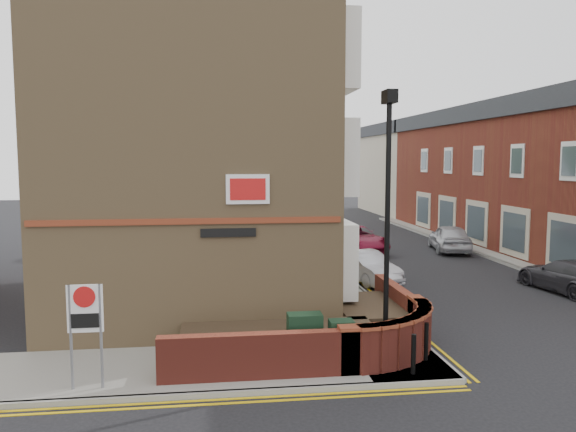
# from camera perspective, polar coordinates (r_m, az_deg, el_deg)

# --- Properties ---
(ground) EXTENTS (120.00, 120.00, 0.00)m
(ground) POSITION_cam_1_polar(r_m,az_deg,el_deg) (12.43, 4.11, -17.30)
(ground) COLOR black
(ground) RESTS_ON ground
(pavement_corner) EXTENTS (13.00, 3.00, 0.12)m
(pavement_corner) POSITION_cam_1_polar(r_m,az_deg,el_deg) (13.63, -12.34, -15.02)
(pavement_corner) COLOR gray
(pavement_corner) RESTS_ON ground
(pavement_main) EXTENTS (2.00, 32.00, 0.12)m
(pavement_main) POSITION_cam_1_polar(r_m,az_deg,el_deg) (27.95, 1.60, -4.14)
(pavement_main) COLOR gray
(pavement_main) RESTS_ON ground
(pavement_far) EXTENTS (4.00, 40.00, 0.12)m
(pavement_far) POSITION_cam_1_polar(r_m,az_deg,el_deg) (29.04, 24.64, -4.30)
(pavement_far) COLOR gray
(pavement_far) RESTS_ON ground
(kerb_side) EXTENTS (13.00, 0.15, 0.12)m
(kerb_side) POSITION_cam_1_polar(r_m,az_deg,el_deg) (12.24, -12.96, -17.50)
(kerb_side) COLOR gray
(kerb_side) RESTS_ON ground
(kerb_main_near) EXTENTS (0.15, 32.00, 0.12)m
(kerb_main_near) POSITION_cam_1_polar(r_m,az_deg,el_deg) (28.13, 3.62, -4.09)
(kerb_main_near) COLOR gray
(kerb_main_near) RESTS_ON ground
(kerb_main_far) EXTENTS (0.15, 40.00, 0.12)m
(kerb_main_far) POSITION_cam_1_polar(r_m,az_deg,el_deg) (28.03, 21.16, -4.50)
(kerb_main_far) COLOR gray
(kerb_main_far) RESTS_ON ground
(yellow_lines_side) EXTENTS (13.00, 0.28, 0.01)m
(yellow_lines_side) POSITION_cam_1_polar(r_m,az_deg,el_deg) (12.04, -13.08, -18.20)
(yellow_lines_side) COLOR gold
(yellow_lines_side) RESTS_ON ground
(yellow_lines_main) EXTENTS (0.28, 32.00, 0.01)m
(yellow_lines_main) POSITION_cam_1_polar(r_m,az_deg,el_deg) (28.18, 4.12, -4.18)
(yellow_lines_main) COLOR gold
(yellow_lines_main) RESTS_ON ground
(corner_building) EXTENTS (8.95, 10.40, 13.60)m
(corner_building) POSITION_cam_1_polar(r_m,az_deg,el_deg) (19.26, -9.09, 9.74)
(corner_building) COLOR #93744E
(corner_building) RESTS_ON ground
(garden_wall) EXTENTS (6.80, 6.00, 1.20)m
(garden_wall) POSITION_cam_1_polar(r_m,az_deg,el_deg) (14.72, 2.12, -13.54)
(garden_wall) COLOR maroon
(garden_wall) RESTS_ON ground
(lamppost) EXTENTS (0.25, 0.50, 6.30)m
(lamppost) POSITION_cam_1_polar(r_m,az_deg,el_deg) (13.09, 10.05, -1.00)
(lamppost) COLOR black
(lamppost) RESTS_ON pavement_corner
(utility_cabinet_large) EXTENTS (0.80, 0.45, 1.20)m
(utility_cabinet_large) POSITION_cam_1_polar(r_m,az_deg,el_deg) (13.32, 1.70, -12.37)
(utility_cabinet_large) COLOR black
(utility_cabinet_large) RESTS_ON pavement_corner
(utility_cabinet_small) EXTENTS (0.55, 0.40, 1.10)m
(utility_cabinet_small) POSITION_cam_1_polar(r_m,az_deg,el_deg) (13.20, 5.43, -12.79)
(utility_cabinet_small) COLOR black
(utility_cabinet_small) RESTS_ON pavement_corner
(bollard_near) EXTENTS (0.11, 0.11, 0.90)m
(bollard_near) POSITION_cam_1_polar(r_m,az_deg,el_deg) (13.10, 12.62, -13.53)
(bollard_near) COLOR black
(bollard_near) RESTS_ON pavement_corner
(bollard_far) EXTENTS (0.11, 0.11, 0.90)m
(bollard_far) POSITION_cam_1_polar(r_m,az_deg,el_deg) (14.01, 13.84, -12.26)
(bollard_far) COLOR black
(bollard_far) RESTS_ON pavement_corner
(zone_sign) EXTENTS (0.72, 0.07, 2.20)m
(zone_sign) POSITION_cam_1_polar(r_m,az_deg,el_deg) (12.43, -19.90, -9.61)
(zone_sign) COLOR slate
(zone_sign) RESTS_ON pavement_corner
(far_terrace) EXTENTS (5.40, 30.40, 8.00)m
(far_terrace) POSITION_cam_1_polar(r_m,az_deg,el_deg) (32.84, 23.46, 3.85)
(far_terrace) COLOR maroon
(far_terrace) RESTS_ON ground
(far_terrace_cream) EXTENTS (5.40, 12.40, 8.00)m
(far_terrace_cream) POSITION_cam_1_polar(r_m,az_deg,el_deg) (52.00, 11.52, 4.75)
(far_terrace_cream) COLOR beige
(far_terrace_cream) RESTS_ON ground
(tree_near) EXTENTS (3.64, 3.65, 6.70)m
(tree_near) POSITION_cam_1_polar(r_m,az_deg,el_deg) (25.61, 2.31, 5.39)
(tree_near) COLOR #382B1E
(tree_near) RESTS_ON pavement_main
(tree_mid) EXTENTS (4.03, 4.03, 7.42)m
(tree_mid) POSITION_cam_1_polar(r_m,az_deg,el_deg) (33.52, 0.00, 6.33)
(tree_mid) COLOR #382B1E
(tree_mid) RESTS_ON pavement_main
(tree_far) EXTENTS (3.81, 3.81, 7.00)m
(tree_far) POSITION_cam_1_polar(r_m,az_deg,el_deg) (41.47, -1.43, 5.83)
(tree_far) COLOR #382B1E
(tree_far) RESTS_ON pavement_main
(traffic_light_assembly) EXTENTS (0.20, 0.16, 4.20)m
(traffic_light_assembly) POSITION_cam_1_polar(r_m,az_deg,el_deg) (36.56, 0.03, 2.50)
(traffic_light_assembly) COLOR black
(traffic_light_assembly) RESTS_ON pavement_main
(silver_car_near) EXTENTS (2.25, 3.90, 1.22)m
(silver_car_near) POSITION_cam_1_polar(r_m,az_deg,el_deg) (22.66, 7.90, -5.12)
(silver_car_near) COLOR #ABACB3
(silver_car_near) RESTS_ON ground
(red_car_main) EXTENTS (3.17, 5.26, 1.37)m
(red_car_main) POSITION_cam_1_polar(r_m,az_deg,el_deg) (29.91, 6.77, -2.31)
(red_car_main) COLOR maroon
(red_car_main) RESTS_ON ground
(grey_car_far) EXTENTS (2.25, 4.41, 1.23)m
(grey_car_far) POSITION_cam_1_polar(r_m,az_deg,el_deg) (23.12, 26.57, -5.46)
(grey_car_far) COLOR #343238
(grey_car_far) RESTS_ON ground
(silver_car_far) EXTENTS (2.56, 4.51, 1.45)m
(silver_car_far) POSITION_cam_1_polar(r_m,az_deg,el_deg) (31.06, 16.09, -2.13)
(silver_car_far) COLOR #B3B5BB
(silver_car_far) RESTS_ON ground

